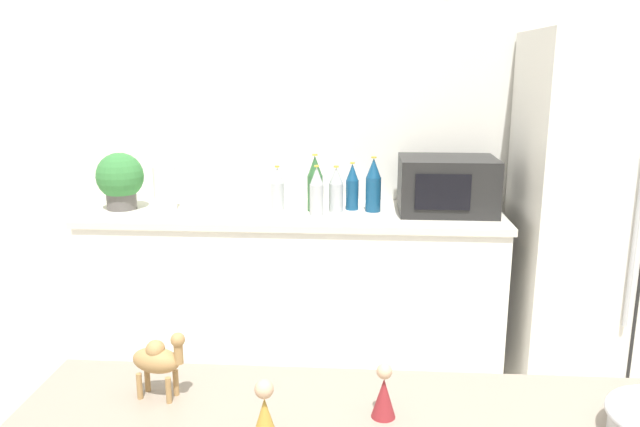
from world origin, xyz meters
The scene contains 15 objects.
wall_back centered at (0.00, 2.73, 1.27)m, with size 8.00×0.06×2.55m.
back_counter centered at (-0.49, 2.40, 0.45)m, with size 2.13×0.63×0.90m.
refrigerator centered at (1.10, 2.34, 0.90)m, with size 0.90×0.72×1.79m.
potted_plant centered at (-1.38, 2.37, 1.06)m, with size 0.24×0.24×0.29m.
paper_towel_roll centered at (-1.15, 2.37, 1.01)m, with size 0.11×0.11×0.23m.
microwave centered at (0.29, 2.42, 1.04)m, with size 0.48×0.37×0.28m.
back_bottle_0 centered at (-0.57, 2.41, 1.01)m, with size 0.07×0.07×0.23m.
back_bottle_1 centered at (-0.27, 2.40, 1.01)m, with size 0.07×0.07×0.24m.
back_bottle_2 centered at (-0.38, 2.41, 1.04)m, with size 0.08×0.08×0.29m.
back_bottle_3 centered at (-0.19, 2.45, 1.02)m, with size 0.07×0.07×0.25m.
back_bottle_4 centered at (-0.08, 2.41, 1.03)m, with size 0.08×0.08×0.28m.
back_bottle_5 centered at (-0.36, 2.30, 1.02)m, with size 0.07×0.07×0.25m.
camel_figurine centered at (-0.57, 0.49, 1.01)m, with size 0.13×0.07×0.16m.
wise_man_figurine_blue centered at (-0.31, 0.34, 0.98)m, with size 0.06×0.06×0.14m.
wise_man_figurine_crimson centered at (-0.08, 0.45, 0.97)m, with size 0.05×0.05×0.12m.
Camera 1 is at (-0.13, -0.71, 1.63)m, focal length 35.00 mm.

